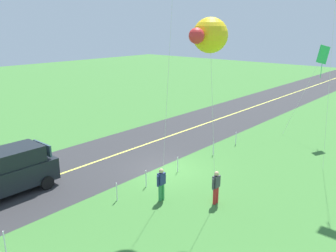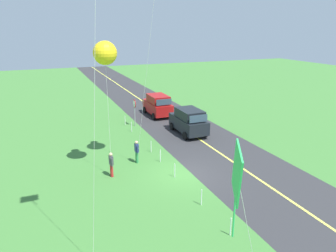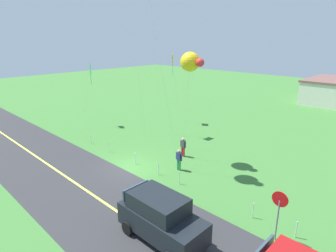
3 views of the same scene
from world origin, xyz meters
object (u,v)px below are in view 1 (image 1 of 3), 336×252
at_px(person_adult_companion, 216,186).
at_px(kite_pink_drift, 323,56).
at_px(person_adult_near, 161,183).
at_px(car_suv_foreground, 10,171).
at_px(kite_blue_mid, 209,35).

relative_size(person_adult_companion, kite_pink_drift, 0.24).
distance_m(person_adult_companion, kite_pink_drift, 13.92).
bearing_deg(person_adult_companion, person_adult_near, 41.93).
relative_size(car_suv_foreground, kite_pink_drift, 0.65).
height_order(person_adult_near, kite_pink_drift, kite_pink_drift).
distance_m(kite_blue_mid, kite_pink_drift, 13.78).
height_order(car_suv_foreground, person_adult_near, car_suv_foreground).
relative_size(person_adult_near, kite_blue_mid, 0.19).
bearing_deg(person_adult_near, kite_pink_drift, -62.43).
bearing_deg(person_adult_companion, kite_pink_drift, -81.87).
distance_m(car_suv_foreground, kite_blue_mid, 11.43).
relative_size(car_suv_foreground, person_adult_near, 2.75).
bearing_deg(person_adult_companion, kite_blue_mid, 86.04).
relative_size(person_adult_companion, kite_blue_mid, 0.19).
xyz_separation_m(person_adult_companion, kite_pink_drift, (-12.96, -0.13, 5.07)).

